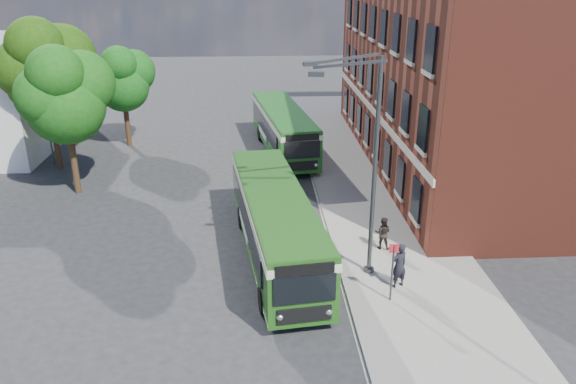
{
  "coord_description": "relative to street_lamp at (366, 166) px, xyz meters",
  "views": [
    {
      "loc": [
        0.64,
        -22.26,
        11.96
      ],
      "look_at": [
        2.05,
        1.95,
        2.2
      ],
      "focal_mm": 35.0,
      "sensor_mm": 36.0,
      "label": 1
    }
  ],
  "objects": [
    {
      "name": "pavement",
      "position": [
        2.16,
        10.0,
        -4.72
      ],
      "size": [
        6.0,
        48.0,
        0.15
      ],
      "primitive_type": "cube",
      "color": "gray",
      "rests_on": "ground"
    },
    {
      "name": "tree_left",
      "position": [
        -14.34,
        10.01,
        0.88
      ],
      "size": [
        4.95,
        4.71,
        8.36
      ],
      "color": "#382514",
      "rests_on": "ground"
    },
    {
      "name": "tree_right",
      "position": [
        -13.31,
        19.14,
        0.03
      ],
      "size": [
        4.21,
        4.0,
        7.11
      ],
      "color": "#382514",
      "rests_on": "ground"
    },
    {
      "name": "pedestrian_a",
      "position": [
        1.28,
        -1.24,
        -3.7
      ],
      "size": [
        0.81,
        0.68,
        1.87
      ],
      "primitive_type": "imported",
      "rotation": [
        0.0,
        0.0,
        3.54
      ],
      "color": "black",
      "rests_on": "pavement"
    },
    {
      "name": "pedestrian_b",
      "position": [
        1.35,
        2.0,
        -3.88
      ],
      "size": [
        0.88,
        0.77,
        1.52
      ],
      "primitive_type": "imported",
      "rotation": [
        0.0,
        0.0,
        2.83
      ],
      "color": "black",
      "rests_on": "pavement"
    },
    {
      "name": "bus_stop_sign",
      "position": [
        0.76,
        -2.2,
        -3.28
      ],
      "size": [
        0.35,
        0.08,
        2.52
      ],
      "color": "#383A3D",
      "rests_on": "ground"
    },
    {
      "name": "kerb_line",
      "position": [
        -0.89,
        10.0,
        -4.79
      ],
      "size": [
        0.12,
        48.0,
        0.01
      ],
      "primitive_type": "cube",
      "color": "beige",
      "rests_on": "ground"
    },
    {
      "name": "brick_office",
      "position": [
        9.16,
        14.0,
        2.18
      ],
      "size": [
        12.1,
        26.0,
        14.2
      ],
      "color": "maroon",
      "rests_on": "ground"
    },
    {
      "name": "ground",
      "position": [
        -4.84,
        2.0,
        -4.79
      ],
      "size": [
        120.0,
        120.0,
        0.0
      ],
      "primitive_type": "plane",
      "color": "#27282A",
      "rests_on": "ground"
    },
    {
      "name": "bus_front",
      "position": [
        -3.46,
        1.87,
        -2.96
      ],
      "size": [
        4.06,
        12.48,
        3.02
      ],
      "color": "#215417",
      "rests_on": "ground"
    },
    {
      "name": "flagpole",
      "position": [
        -17.29,
        15.0,
        0.15
      ],
      "size": [
        0.95,
        0.1,
        9.0
      ],
      "color": "#383A3D",
      "rests_on": "ground"
    },
    {
      "name": "bus_rear",
      "position": [
        -2.35,
        16.99,
        -2.96
      ],
      "size": [
        4.18,
        12.11,
        3.02
      ],
      "color": "#1E641D",
      "rests_on": "ground"
    },
    {
      "name": "street_lamp",
      "position": [
        0.0,
        0.0,
        0.0
      ],
      "size": [
        2.96,
        2.38,
        9.0
      ],
      "color": "#383A3D",
      "rests_on": "ground"
    },
    {
      "name": "tree_mid",
      "position": [
        -16.7,
        14.34,
        1.59
      ],
      "size": [
        5.57,
        5.29,
        9.4
      ],
      "color": "#382514",
      "rests_on": "ground"
    }
  ]
}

